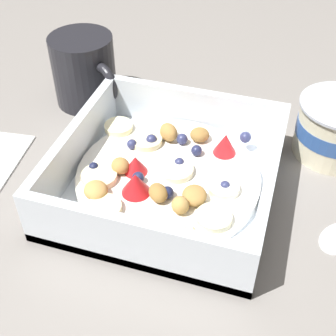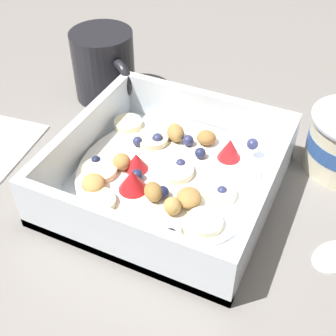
% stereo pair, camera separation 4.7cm
% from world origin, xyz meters
% --- Properties ---
extents(ground_plane, '(2.40, 2.40, 0.00)m').
position_xyz_m(ground_plane, '(0.00, 0.00, 0.00)').
color(ground_plane, gray).
extents(fruit_bowl, '(0.22, 0.22, 0.06)m').
position_xyz_m(fruit_bowl, '(0.02, -0.01, 0.02)').
color(fruit_bowl, white).
rests_on(fruit_bowl, ground).
extents(coffee_mug, '(0.10, 0.08, 0.09)m').
position_xyz_m(coffee_mug, '(-0.14, 0.12, 0.05)').
color(coffee_mug, black).
rests_on(coffee_mug, ground).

